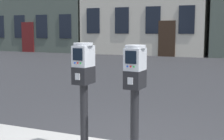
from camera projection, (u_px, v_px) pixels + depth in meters
parking_meter_near_kerb at (84, 79)px, 3.46m from camera, size 0.23×0.26×1.28m
parking_meter_twin_adjacent at (135, 83)px, 3.23m from camera, size 0.23×0.26×1.26m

